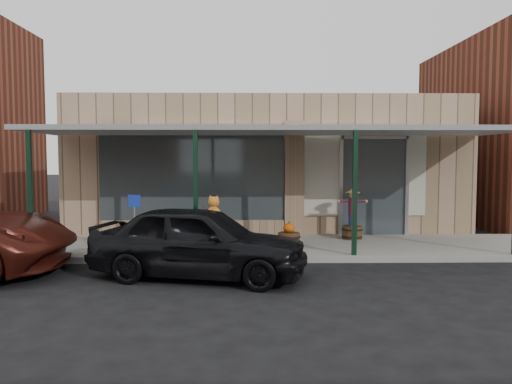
{
  "coord_description": "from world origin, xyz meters",
  "views": [
    {
      "loc": [
        -0.64,
        -9.06,
        2.38
      ],
      "look_at": [
        -0.43,
        2.6,
        1.57
      ],
      "focal_mm": 35.0,
      "sensor_mm": 36.0,
      "label": 1
    }
  ],
  "objects_px": {
    "barrel_pumpkin": "(289,238)",
    "handicap_sign": "(134,216)",
    "parked_sedan": "(199,241)",
    "barrel_scarecrow": "(352,222)"
  },
  "relations": [
    {
      "from": "barrel_pumpkin",
      "to": "handicap_sign",
      "type": "height_order",
      "value": "handicap_sign"
    },
    {
      "from": "barrel_pumpkin",
      "to": "parked_sedan",
      "type": "distance_m",
      "value": 3.18
    },
    {
      "from": "barrel_scarecrow",
      "to": "handicap_sign",
      "type": "xyz_separation_m",
      "value": [
        -5.46,
        -1.98,
        0.41
      ]
    },
    {
      "from": "handicap_sign",
      "to": "parked_sedan",
      "type": "relative_size",
      "value": 0.3
    },
    {
      "from": "barrel_scarecrow",
      "to": "handicap_sign",
      "type": "relative_size",
      "value": 1.02
    },
    {
      "from": "barrel_pumpkin",
      "to": "parked_sedan",
      "type": "relative_size",
      "value": 0.15
    },
    {
      "from": "barrel_pumpkin",
      "to": "handicap_sign",
      "type": "bearing_deg",
      "value": -168.36
    },
    {
      "from": "handicap_sign",
      "to": "barrel_scarecrow",
      "type": "bearing_deg",
      "value": 28.05
    },
    {
      "from": "barrel_pumpkin",
      "to": "barrel_scarecrow",
      "type": "bearing_deg",
      "value": 34.0
    },
    {
      "from": "barrel_pumpkin",
      "to": "parked_sedan",
      "type": "height_order",
      "value": "parked_sedan"
    }
  ]
}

